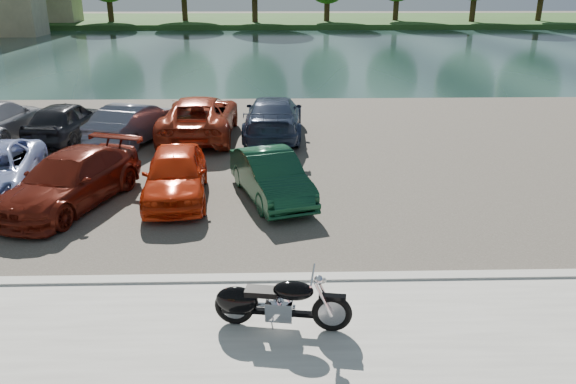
% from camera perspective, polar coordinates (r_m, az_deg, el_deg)
% --- Properties ---
extents(ground, '(200.00, 200.00, 0.00)m').
position_cam_1_polar(ground, '(9.60, 4.04, -15.09)').
color(ground, '#595447').
rests_on(ground, ground).
extents(promenade, '(60.00, 6.00, 0.10)m').
position_cam_1_polar(promenade, '(8.78, 4.69, -18.65)').
color(promenade, '#9E9B95').
rests_on(promenade, ground).
extents(kerb, '(60.00, 0.30, 0.14)m').
position_cam_1_polar(kerb, '(11.24, 3.10, -8.82)').
color(kerb, '#9E9B95').
rests_on(kerb, ground).
extents(parking_lot, '(60.00, 18.00, 0.04)m').
position_cam_1_polar(parking_lot, '(19.57, 1.05, 4.20)').
color(parking_lot, '#433F36').
rests_on(parking_lot, ground).
extents(river, '(120.00, 40.00, 0.00)m').
position_cam_1_polar(river, '(48.07, -0.51, 14.14)').
color(river, '#1B3131').
rests_on(river, ground).
extents(far_bank, '(120.00, 24.00, 0.60)m').
position_cam_1_polar(far_bank, '(79.91, -0.95, 17.03)').
color(far_bank, '#254117').
rests_on(far_bank, ground).
extents(motorcycle, '(2.32, 0.79, 1.05)m').
position_cam_1_polar(motorcycle, '(9.57, -1.87, -11.14)').
color(motorcycle, black).
rests_on(motorcycle, promenade).
extents(car_3, '(3.30, 5.09, 1.37)m').
position_cam_1_polar(car_3, '(15.65, -21.25, 1.13)').
color(car_3, '#62180E').
rests_on(car_3, parking_lot).
extents(car_4, '(2.01, 4.18, 1.38)m').
position_cam_1_polar(car_4, '(15.34, -11.36, 1.81)').
color(car_4, red).
rests_on(car_4, parking_lot).
extents(car_5, '(2.47, 4.08, 1.27)m').
position_cam_1_polar(car_5, '(15.05, -1.73, 1.64)').
color(car_5, '#103D25').
rests_on(car_5, parking_lot).
extents(car_8, '(2.11, 4.33, 1.42)m').
position_cam_1_polar(car_8, '(22.32, -21.69, 6.77)').
color(car_8, black).
rests_on(car_8, parking_lot).
extents(car_9, '(2.76, 4.57, 1.42)m').
position_cam_1_polar(car_9, '(21.20, -15.32, 6.82)').
color(car_9, slate).
rests_on(car_9, parking_lot).
extents(car_10, '(2.61, 5.56, 1.54)m').
position_cam_1_polar(car_10, '(21.36, -8.97, 7.57)').
color(car_10, '#9F311A').
rests_on(car_10, parking_lot).
extents(car_11, '(2.34, 5.27, 1.50)m').
position_cam_1_polar(car_11, '(21.19, -1.49, 7.66)').
color(car_11, '#293550').
rests_on(car_11, parking_lot).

